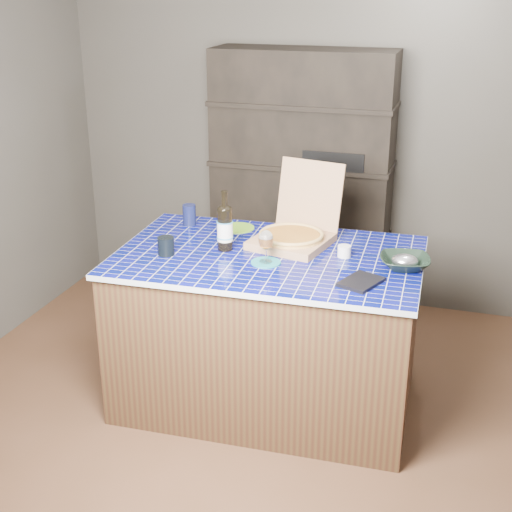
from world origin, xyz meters
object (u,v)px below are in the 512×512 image
(wine_glass, at_px, (266,241))
(pizza_box, at_px, (293,234))
(bowl, at_px, (405,262))
(dvd_case, at_px, (361,282))
(kitchen_island, at_px, (268,328))
(mead_bottle, at_px, (225,227))

(wine_glass, bearing_deg, pizza_box, 78.58)
(pizza_box, relative_size, bowl, 2.13)
(wine_glass, bearing_deg, dvd_case, -12.74)
(kitchen_island, distance_m, dvd_case, 0.73)
(wine_glass, height_order, bowl, wine_glass)
(pizza_box, distance_m, dvd_case, 0.62)
(mead_bottle, distance_m, bowl, 0.95)
(pizza_box, distance_m, wine_glass, 0.32)
(kitchen_island, bearing_deg, wine_glass, -82.97)
(pizza_box, bearing_deg, dvd_case, -32.19)
(kitchen_island, bearing_deg, dvd_case, -26.19)
(mead_bottle, distance_m, dvd_case, 0.81)
(kitchen_island, xyz_separation_m, dvd_case, (0.52, -0.24, 0.44))
(pizza_box, height_order, bowl, pizza_box)
(wine_glass, distance_m, bowl, 0.70)
(pizza_box, height_order, wine_glass, pizza_box)
(dvd_case, relative_size, bowl, 0.86)
(wine_glass, bearing_deg, bowl, 11.76)
(pizza_box, xyz_separation_m, bowl, (0.62, -0.17, -0.03))
(kitchen_island, relative_size, dvd_case, 7.61)
(bowl, bearing_deg, pizza_box, 164.64)
(pizza_box, bearing_deg, kitchen_island, -101.64)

